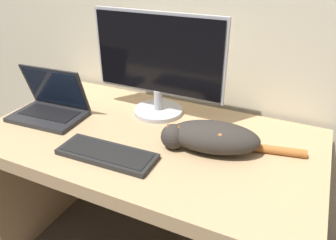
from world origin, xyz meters
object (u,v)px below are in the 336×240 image
Objects in this scene: monitor at (158,64)px; external_keyboard at (107,154)px; cat at (211,137)px; laptop at (50,107)px.

monitor is 0.48m from external_keyboard.
cat reaches higher than external_keyboard.
external_keyboard is (0.43, -0.17, -0.04)m from laptop.
laptop is at bearing 172.03° from cat.
external_keyboard is at bearing -91.00° from monitor.
cat is at bearing -0.20° from laptop.
monitor is 1.17× the size of cat.
external_keyboard is at bearing -158.96° from cat.
laptop is at bearing -150.50° from monitor.
laptop reaches higher than cat.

